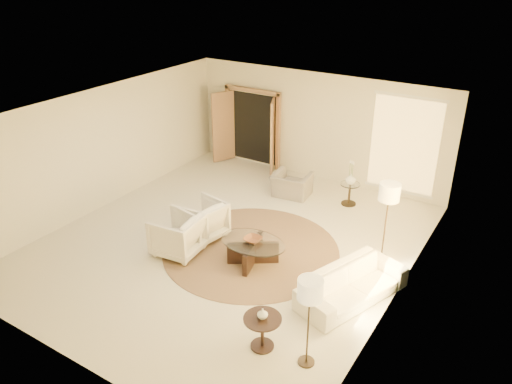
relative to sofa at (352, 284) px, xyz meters
The scene contains 18 objects.
room 3.11m from the sofa, behind, with size 7.04×8.04×2.83m.
windows_right 1.30m from the sofa, 42.46° to the left, with size 0.10×6.40×2.40m, color #FFCE66, non-canonical shape.
window_back_corner 4.53m from the sofa, 97.53° to the left, with size 1.70×0.10×2.40m, color #FFCE66, non-canonical shape.
curtains_right 1.81m from the sofa, 69.87° to the left, with size 0.06×5.20×2.60m, color tan, non-canonical shape.
french_doors 6.43m from the sofa, 138.41° to the left, with size 1.95×0.66×2.16m.
area_rug 2.39m from the sofa, behind, with size 3.58×3.58×0.01m, color #483121.
sofa is the anchor object (origin of this frame).
armchair_left 3.51m from the sofa, behind, with size 0.88×0.82×0.90m, color white.
armchair_right 3.55m from the sofa, behind, with size 0.89×0.83×0.91m, color white.
accent_chair 4.17m from the sofa, 132.86° to the left, with size 0.90×0.59×0.79m, color gray.
coffee_table 2.05m from the sofa, behind, with size 1.72×1.72×0.49m.
end_table 1.96m from the sofa, 110.95° to the right, with size 0.58×0.58×0.55m.
side_table 3.67m from the sofa, 113.19° to the left, with size 0.46×0.46×0.54m.
floor_lamp_near 1.86m from the sofa, 89.18° to the left, with size 0.39×0.39×1.63m.
floor_lamp_far 2.02m from the sofa, 89.30° to the right, with size 0.36×0.36×1.48m.
bowl 2.06m from the sofa, behind, with size 0.34×0.34×0.08m, color brown.
end_vase 1.99m from the sofa, 110.95° to the right, with size 0.16×0.16×0.17m, color white.
side_vase 3.69m from the sofa, 113.19° to the left, with size 0.25×0.25×0.26m, color white.
Camera 1 is at (5.21, -7.29, 5.48)m, focal length 35.00 mm.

